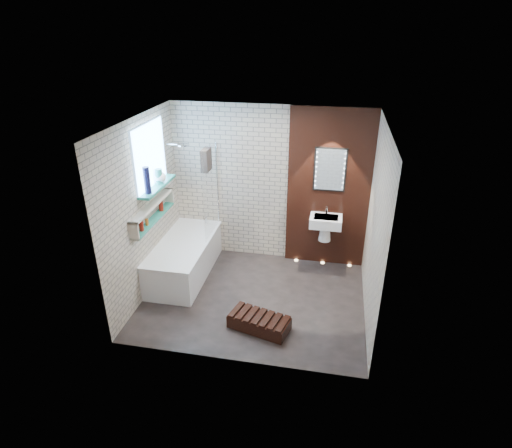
% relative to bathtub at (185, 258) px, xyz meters
% --- Properties ---
extents(ground, '(3.20, 3.20, 0.00)m').
position_rel_bathtub_xyz_m(ground, '(1.22, -0.45, -0.29)').
color(ground, black).
rests_on(ground, ground).
extents(room_shell, '(3.24, 3.20, 2.60)m').
position_rel_bathtub_xyz_m(room_shell, '(1.22, -0.45, 1.01)').
color(room_shell, '#BBAD94').
rests_on(room_shell, ground).
extents(walnut_panel, '(1.30, 0.06, 2.60)m').
position_rel_bathtub_xyz_m(walnut_panel, '(2.17, 0.82, 1.01)').
color(walnut_panel, black).
rests_on(walnut_panel, ground).
extents(clerestory_window, '(0.18, 1.00, 0.94)m').
position_rel_bathtub_xyz_m(clerestory_window, '(-0.34, -0.10, 1.61)').
color(clerestory_window, '#7FADE0').
rests_on(clerestory_window, room_shell).
extents(display_niche, '(0.14, 1.30, 0.26)m').
position_rel_bathtub_xyz_m(display_niche, '(-0.31, -0.30, 0.91)').
color(display_niche, '#238170').
rests_on(display_niche, room_shell).
extents(bathtub, '(0.79, 1.74, 0.70)m').
position_rel_bathtub_xyz_m(bathtub, '(0.00, 0.00, 0.00)').
color(bathtub, white).
rests_on(bathtub, ground).
extents(bath_screen, '(0.01, 0.78, 1.40)m').
position_rel_bathtub_xyz_m(bath_screen, '(0.35, 0.44, 0.99)').
color(bath_screen, white).
rests_on(bath_screen, bathtub).
extents(towel, '(0.10, 0.26, 0.34)m').
position_rel_bathtub_xyz_m(towel, '(0.35, 0.29, 1.56)').
color(towel, black).
rests_on(towel, bath_screen).
extents(shower_head, '(0.18, 0.18, 0.02)m').
position_rel_bathtub_xyz_m(shower_head, '(-0.08, 0.50, 1.71)').
color(shower_head, silver).
rests_on(shower_head, room_shell).
extents(washbasin, '(0.50, 0.36, 0.58)m').
position_rel_bathtub_xyz_m(washbasin, '(2.17, 0.62, 0.50)').
color(washbasin, white).
rests_on(washbasin, walnut_panel).
extents(led_mirror, '(0.50, 0.02, 0.70)m').
position_rel_bathtub_xyz_m(led_mirror, '(2.17, 0.78, 1.36)').
color(led_mirror, black).
rests_on(led_mirror, walnut_panel).
extents(walnut_step, '(0.86, 0.55, 0.18)m').
position_rel_bathtub_xyz_m(walnut_step, '(1.42, -1.11, -0.20)').
color(walnut_step, black).
rests_on(walnut_step, ground).
extents(niche_bottles, '(0.07, 0.76, 0.17)m').
position_rel_bathtub_xyz_m(niche_bottles, '(-0.31, -0.34, 0.88)').
color(niche_bottles, maroon).
rests_on(niche_bottles, display_niche).
extents(sill_vases, '(0.17, 0.56, 0.38)m').
position_rel_bathtub_xyz_m(sill_vases, '(-0.28, -0.14, 1.38)').
color(sill_vases, '#131434').
rests_on(sill_vases, clerestory_window).
extents(floor_uplights, '(0.96, 0.06, 0.01)m').
position_rel_bathtub_xyz_m(floor_uplights, '(2.17, 0.75, -0.29)').
color(floor_uplights, '#FFD899').
rests_on(floor_uplights, ground).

